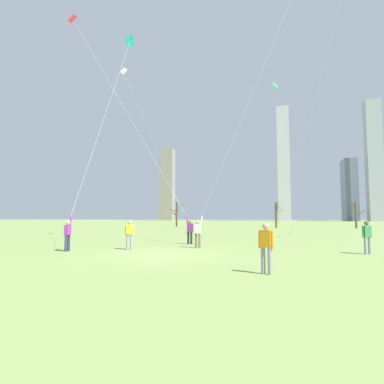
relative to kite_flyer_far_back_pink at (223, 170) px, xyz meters
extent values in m
plane|color=#7A934C|center=(-2.50, -3.64, -4.54)|extent=(400.00, 400.00, 0.00)
cylinder|color=#726656|center=(-1.64, 0.05, -4.12)|extent=(0.14, 0.14, 0.85)
cylinder|color=#726656|center=(-1.42, 0.03, -4.12)|extent=(0.14, 0.14, 0.85)
cube|color=white|center=(-1.53, 0.04, -3.42)|extent=(0.36, 0.23, 0.54)
sphere|color=tan|center=(-1.53, 0.04, -3.03)|extent=(0.22, 0.22, 0.22)
cylinder|color=white|center=(-1.74, 0.06, -3.46)|extent=(0.09, 0.09, 0.55)
cylinder|color=white|center=(-1.32, 0.02, -2.95)|extent=(0.21, 0.11, 0.56)
cylinder|color=silver|center=(1.94, -0.06, 4.81)|extent=(6.52, 0.17, 15.03)
cylinder|color=#33384C|center=(-7.80, -3.53, -4.12)|extent=(0.14, 0.14, 0.85)
cylinder|color=#33384C|center=(-7.79, -3.31, -4.12)|extent=(0.14, 0.14, 0.85)
cube|color=purple|center=(-7.80, -3.42, -3.42)|extent=(0.22, 0.35, 0.54)
sphere|color=beige|center=(-7.80, -3.42, -3.03)|extent=(0.22, 0.22, 0.22)
cylinder|color=purple|center=(-7.81, -3.63, -3.46)|extent=(0.09, 0.09, 0.55)
cylinder|color=purple|center=(-7.79, -3.21, -2.95)|extent=(0.10, 0.21, 0.56)
cube|color=teal|center=(-9.16, 6.08, 12.69)|extent=(0.37, 1.47, 1.44)
cylinder|color=black|center=(-9.16, 6.08, 12.69)|extent=(0.32, 0.06, 0.93)
cylinder|color=silver|center=(-8.47, 1.43, 5.00)|extent=(1.38, 9.31, 15.40)
cylinder|color=black|center=(-2.58, 2.49, -4.12)|extent=(0.14, 0.14, 0.85)
cylinder|color=black|center=(-2.80, 2.52, -4.12)|extent=(0.14, 0.14, 0.85)
cube|color=purple|center=(-2.69, 2.51, -3.42)|extent=(0.36, 0.24, 0.54)
sphere|color=#9E7051|center=(-2.69, 2.51, -3.03)|extent=(0.22, 0.22, 0.22)
cylinder|color=purple|center=(-2.48, 2.48, -3.46)|extent=(0.09, 0.09, 0.55)
cylinder|color=purple|center=(-2.90, 2.53, -2.95)|extent=(0.21, 0.11, 0.56)
cube|color=red|center=(-11.45, 1.21, 12.04)|extent=(1.06, 0.45, 1.01)
cylinder|color=black|center=(-11.45, 1.21, 12.04)|extent=(0.07, 0.38, 0.62)
cylinder|color=red|center=(-11.41, 1.00, 10.92)|extent=(0.02, 0.02, 1.50)
cylinder|color=silver|center=(-7.17, 1.87, 4.67)|extent=(8.56, 1.33, 14.75)
cylinder|color=gray|center=(2.49, -7.48, -4.12)|extent=(0.14, 0.14, 0.85)
cylinder|color=gray|center=(2.70, -7.55, -4.12)|extent=(0.14, 0.14, 0.85)
cube|color=orange|center=(2.60, -7.52, -3.42)|extent=(0.39, 0.30, 0.54)
sphere|color=tan|center=(2.60, -7.52, -3.03)|extent=(0.22, 0.22, 0.22)
cylinder|color=orange|center=(2.40, -7.45, -3.46)|extent=(0.09, 0.09, 0.55)
cylinder|color=orange|center=(2.80, -7.59, -3.46)|extent=(0.09, 0.09, 0.55)
cylinder|color=gray|center=(7.31, -0.72, -4.12)|extent=(0.14, 0.14, 0.85)
cylinder|color=gray|center=(7.11, -0.81, -4.12)|extent=(0.14, 0.14, 0.85)
cube|color=#338C4C|center=(7.21, -0.77, -3.42)|extent=(0.39, 0.32, 0.54)
sphere|color=brown|center=(7.21, -0.77, -3.03)|extent=(0.22, 0.22, 0.22)
cylinder|color=#338C4C|center=(7.40, -0.68, -3.46)|extent=(0.09, 0.09, 0.55)
cylinder|color=#338C4C|center=(7.02, -0.85, -3.46)|extent=(0.09, 0.09, 0.55)
cylinder|color=gray|center=(-4.88, -1.81, -4.12)|extent=(0.14, 0.14, 0.85)
cylinder|color=gray|center=(-5.09, -1.86, -4.12)|extent=(0.14, 0.14, 0.85)
cube|color=yellow|center=(-4.98, -1.83, -3.42)|extent=(0.38, 0.28, 0.54)
sphere|color=tan|center=(-4.98, -1.83, -3.03)|extent=(0.22, 0.22, 0.22)
cylinder|color=yellow|center=(-4.78, -1.78, -3.46)|extent=(0.09, 0.09, 0.55)
cylinder|color=yellow|center=(-5.19, -1.89, -3.46)|extent=(0.09, 0.09, 0.55)
cube|color=green|center=(3.16, 13.92, 10.59)|extent=(0.62, 0.69, 0.84)
cylinder|color=black|center=(3.16, 13.92, 10.59)|extent=(0.31, 0.11, 0.52)
cylinder|color=green|center=(3.33, 13.86, 9.67)|extent=(0.02, 0.02, 1.24)
cylinder|color=silver|center=(3.72, 15.60, 3.04)|extent=(1.12, 3.38, 15.10)
cylinder|color=#3F3833|center=(4.28, 17.28, -4.50)|extent=(0.10, 0.10, 0.08)
cylinder|color=silver|center=(6.27, 9.98, 6.84)|extent=(6.28, 3.71, 22.68)
cylinder|color=#3F3833|center=(3.13, 11.83, -4.50)|extent=(0.10, 0.10, 0.08)
cube|color=white|center=(-13.45, 13.16, 13.87)|extent=(1.10, 0.39, 1.07)
cylinder|color=black|center=(-13.45, 13.16, 13.87)|extent=(0.05, 0.33, 0.68)
cylinder|color=silver|center=(-9.55, 13.51, 4.68)|extent=(7.81, 0.71, 18.38)
cylinder|color=#3F3833|center=(-5.64, 13.86, -4.50)|extent=(0.10, 0.10, 0.08)
cylinder|color=#4C3828|center=(-15.42, 39.07, -2.20)|extent=(0.32, 0.32, 4.69)
cylinder|color=#4C3828|center=(-15.90, 38.65, -1.49)|extent=(1.11, 1.00, 0.67)
cylinder|color=#4C3828|center=(-14.96, 39.98, -0.51)|extent=(1.09, 1.93, 0.85)
cylinder|color=#4C3828|center=(-15.96, 39.36, -2.14)|extent=(1.19, 0.73, 0.64)
cylinder|color=#4C3828|center=(-15.47, 39.71, -1.72)|extent=(0.21, 1.34, 1.15)
cylinder|color=brown|center=(15.42, 37.60, -2.41)|extent=(0.33, 0.33, 4.28)
cylinder|color=brown|center=(15.03, 37.07, -1.19)|extent=(0.96, 1.23, 1.23)
cylinder|color=brown|center=(15.28, 38.18, -0.88)|extent=(0.39, 1.23, 0.50)
cylinder|color=brown|center=(16.05, 37.43, -2.08)|extent=(1.36, 0.46, 0.97)
cylinder|color=brown|center=(2.99, 37.51, -2.40)|extent=(0.36, 0.36, 4.30)
cylinder|color=brown|center=(3.24, 37.04, -1.32)|extent=(0.65, 1.07, 0.95)
cylinder|color=brown|center=(3.14, 36.80, -0.81)|extent=(0.50, 1.56, 1.34)
cylinder|color=brown|center=(3.52, 37.95, -1.73)|extent=(1.23, 1.05, 0.71)
cube|color=gray|center=(-57.36, 151.04, 16.06)|extent=(7.97, 6.01, 41.21)
cube|color=#9EA3AD|center=(45.27, 133.55, 22.31)|extent=(6.27, 5.71, 53.70)
cube|color=#B2B2B7|center=(7.20, 143.30, 23.93)|extent=(5.97, 9.38, 56.95)
cube|color=slate|center=(37.86, 147.26, 10.37)|extent=(5.70, 11.55, 29.83)
camera|label=1|loc=(2.91, -17.77, -2.75)|focal=29.09mm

